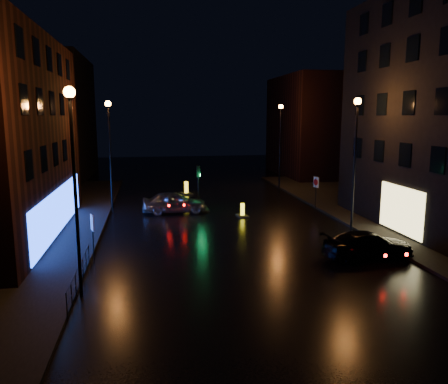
{
  "coord_description": "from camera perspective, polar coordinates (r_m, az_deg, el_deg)",
  "views": [
    {
      "loc": [
        -4.89,
        -19.54,
        7.27
      ],
      "look_at": [
        -0.59,
        5.65,
        2.8
      ],
      "focal_mm": 35.0,
      "sensor_mm": 36.0,
      "label": 1
    }
  ],
  "objects": [
    {
      "name": "dark_sedan",
      "position": [
        23.83,
        18.34,
        -6.61
      ],
      "size": [
        4.99,
        2.49,
        1.39
      ],
      "primitive_type": "imported",
      "rotation": [
        0.0,
        0.0,
        1.68
      ],
      "color": "black",
      "rests_on": "ground"
    },
    {
      "name": "building_far_right",
      "position": [
        55.26,
        11.54,
        8.41
      ],
      "size": [
        8.0,
        14.0,
        12.0
      ],
      "primitive_type": "cube",
      "color": "black",
      "rests_on": "ground"
    },
    {
      "name": "traffic_signal",
      "position": [
        34.42,
        -3.34,
        -1.43
      ],
      "size": [
        1.4,
        2.4,
        3.45
      ],
      "color": "black",
      "rests_on": "ground"
    },
    {
      "name": "pavement_right",
      "position": [
        34.16,
        24.21,
        -3.12
      ],
      "size": [
        12.0,
        44.0,
        0.15
      ],
      "primitive_type": "cube",
      "color": "black",
      "rests_on": "ground"
    },
    {
      "name": "street_lamp_lnear",
      "position": [
        17.86,
        -19.06,
        3.89
      ],
      "size": [
        0.44,
        0.44,
        8.37
      ],
      "color": "black",
      "rests_on": "ground"
    },
    {
      "name": "guard_railing",
      "position": [
        19.9,
        -18.39,
        -9.76
      ],
      "size": [
        0.05,
        6.04,
        1.0
      ],
      "color": "black",
      "rests_on": "ground"
    },
    {
      "name": "street_lamp_lfar",
      "position": [
        33.71,
        -14.73,
        6.7
      ],
      "size": [
        0.44,
        0.44,
        8.37
      ],
      "color": "black",
      "rests_on": "ground"
    },
    {
      "name": "building_far_left",
      "position": [
        55.66,
        -21.47,
        8.97
      ],
      "size": [
        8.0,
        16.0,
        14.0
      ],
      "primitive_type": "cube",
      "color": "black",
      "rests_on": "ground"
    },
    {
      "name": "pavement_left",
      "position": [
        29.89,
        -27.21,
        -5.13
      ],
      "size": [
        12.0,
        44.0,
        0.15
      ],
      "primitive_type": "cube",
      "color": "black",
      "rests_on": "ground"
    },
    {
      "name": "ground",
      "position": [
        21.42,
        4.16,
        -9.95
      ],
      "size": [
        120.0,
        120.0,
        0.0
      ],
      "primitive_type": "plane",
      "color": "black",
      "rests_on": "ground"
    },
    {
      "name": "silver_hatchback",
      "position": [
        33.26,
        -6.52,
        -1.33
      ],
      "size": [
        4.83,
        2.04,
        1.63
      ],
      "primitive_type": "imported",
      "rotation": [
        0.0,
        0.0,
        1.59
      ],
      "color": "#9EA1A5",
      "rests_on": "ground"
    },
    {
      "name": "road_sign_right",
      "position": [
        34.91,
        11.93,
        0.91
      ],
      "size": [
        0.22,
        0.61,
        2.58
      ],
      "rotation": [
        0.0,
        0.0,
        3.42
      ],
      "color": "black",
      "rests_on": "ground"
    },
    {
      "name": "street_lamp_rnear",
      "position": [
        28.57,
        16.8,
        6.08
      ],
      "size": [
        0.44,
        0.44,
        8.37
      ],
      "color": "black",
      "rests_on": "ground"
    },
    {
      "name": "road_sign_left",
      "position": [
        22.73,
        -16.8,
        -4.37
      ],
      "size": [
        0.24,
        0.57,
        2.44
      ],
      "rotation": [
        0.0,
        0.0,
        0.33
      ],
      "color": "black",
      "rests_on": "ground"
    },
    {
      "name": "street_lamp_rfar",
      "position": [
        43.47,
        7.36,
        7.59
      ],
      "size": [
        0.44,
        0.44,
        8.37
      ],
      "color": "black",
      "rests_on": "ground"
    },
    {
      "name": "bollard_far",
      "position": [
        41.2,
        -4.95,
        0.09
      ],
      "size": [
        1.2,
        1.54,
        1.19
      ],
      "rotation": [
        0.0,
        0.0,
        0.24
      ],
      "color": "black",
      "rests_on": "ground"
    },
    {
      "name": "bollard_near",
      "position": [
        31.99,
        2.42,
        -2.83
      ],
      "size": [
        0.84,
        1.18,
        0.98
      ],
      "rotation": [
        0.0,
        0.0,
        0.09
      ],
      "color": "black",
      "rests_on": "ground"
    }
  ]
}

